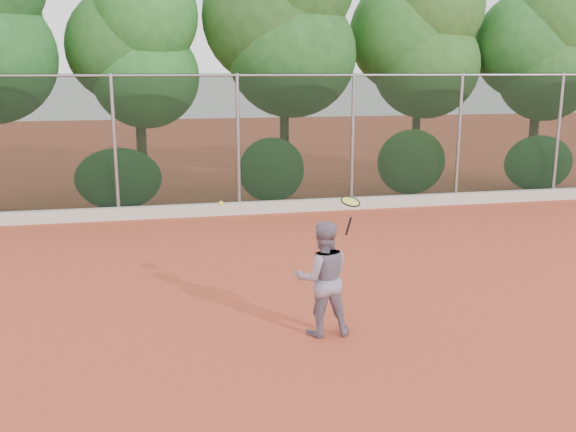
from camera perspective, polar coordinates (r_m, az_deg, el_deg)
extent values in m
plane|color=#B7452B|center=(9.91, 1.22, -8.34)|extent=(80.00, 80.00, 0.00)
cube|color=beige|center=(16.32, -4.26, 0.69)|extent=(24.00, 0.20, 0.30)
imported|color=gray|center=(8.81, 3.10, -5.55)|extent=(0.81, 0.65, 1.61)
cube|color=black|center=(16.23, -4.45, 6.35)|extent=(24.00, 0.01, 3.50)
cylinder|color=gray|center=(16.13, -4.55, 12.36)|extent=(24.00, 0.06, 0.06)
cylinder|color=gray|center=(16.12, -15.13, 5.90)|extent=(0.09, 0.09, 3.50)
cylinder|color=gray|center=(16.23, -4.45, 6.35)|extent=(0.09, 0.09, 3.50)
cylinder|color=gray|center=(16.89, 5.76, 6.58)|extent=(0.09, 0.09, 3.50)
cylinder|color=gray|center=(18.03, 14.94, 6.61)|extent=(0.09, 0.09, 3.50)
cylinder|color=gray|center=(19.57, 22.86, 6.50)|extent=(0.09, 0.09, 3.50)
cylinder|color=#452D1A|center=(18.45, -12.82, 5.13)|extent=(0.28, 0.28, 2.40)
ellipsoid|color=#226221|center=(18.19, -12.53, 12.00)|extent=(2.90, 2.40, 2.80)
ellipsoid|color=#1E4E1A|center=(18.51, -14.25, 14.40)|extent=(3.20, 2.70, 3.10)
ellipsoid|color=#216021|center=(18.04, -12.46, 17.09)|extent=(2.70, 2.30, 2.90)
cylinder|color=#3A2816|center=(18.49, -0.32, 6.40)|extent=(0.26, 0.26, 3.00)
ellipsoid|color=#306D29|center=(18.32, 0.37, 14.18)|extent=(3.60, 3.00, 3.50)
ellipsoid|color=#346928|center=(18.56, -1.41, 17.25)|extent=(3.90, 3.20, 3.80)
cylinder|color=#442A1A|center=(19.93, 11.25, 6.19)|extent=(0.24, 0.24, 2.70)
ellipsoid|color=#24511C|center=(19.79, 12.22, 12.93)|extent=(3.20, 2.70, 3.10)
ellipsoid|color=#21561D|center=(19.90, 10.62, 15.59)|extent=(3.50, 2.90, 3.40)
ellipsoid|color=#26521C|center=(19.82, 12.86, 17.83)|extent=(3.00, 2.50, 3.10)
cylinder|color=#462D1B|center=(21.33, 20.89, 5.75)|extent=(0.28, 0.28, 2.50)
ellipsoid|color=#346C29|center=(21.22, 22.00, 11.74)|extent=(3.00, 2.50, 2.90)
ellipsoid|color=#30752C|center=(21.22, 20.57, 14.02)|extent=(3.30, 2.80, 3.20)
ellipsoid|color=#37742C|center=(21.25, 22.76, 16.01)|extent=(2.80, 2.40, 3.00)
ellipsoid|color=#286125|center=(17.03, -14.83, 3.21)|extent=(2.20, 1.16, 1.60)
ellipsoid|color=#2C6928|center=(17.28, -1.46, 4.10)|extent=(1.80, 1.04, 1.76)
ellipsoid|color=#346F2A|center=(18.42, 10.91, 4.73)|extent=(2.00, 1.10, 1.84)
ellipsoid|color=#2D762D|center=(20.32, 21.38, 4.40)|extent=(2.16, 1.12, 1.64)
cylinder|color=black|center=(8.67, 5.41, -0.91)|extent=(0.07, 0.13, 0.27)
torus|color=black|center=(8.54, 5.57, 1.28)|extent=(0.35, 0.35, 0.11)
cylinder|color=#CCE142|center=(8.54, 5.57, 1.28)|extent=(0.30, 0.29, 0.08)
sphere|color=yellow|center=(8.23, -5.97, 1.09)|extent=(0.07, 0.07, 0.07)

